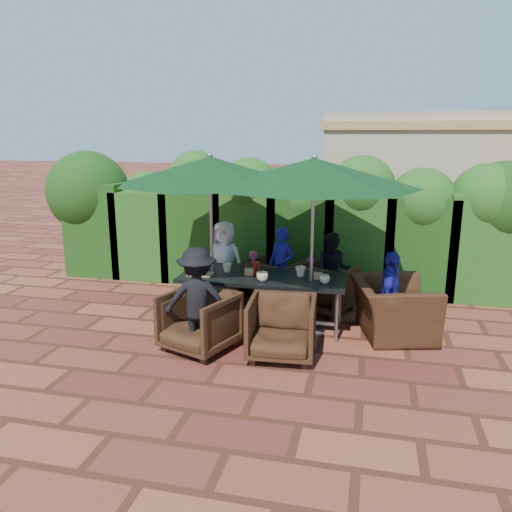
% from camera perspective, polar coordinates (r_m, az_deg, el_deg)
% --- Properties ---
extents(ground, '(80.00, 80.00, 0.00)m').
position_cam_1_polar(ground, '(7.20, -1.32, -8.33)').
color(ground, brown).
rests_on(ground, ground).
extents(dining_table, '(2.35, 0.90, 0.75)m').
position_cam_1_polar(dining_table, '(7.10, 0.79, -2.89)').
color(dining_table, black).
rests_on(dining_table, ground).
extents(umbrella_left, '(2.65, 2.65, 2.46)m').
position_cam_1_polar(umbrella_left, '(7.09, -5.26, 9.70)').
color(umbrella_left, gray).
rests_on(umbrella_left, ground).
extents(umbrella_right, '(2.81, 2.81, 2.46)m').
position_cam_1_polar(umbrella_right, '(6.65, 6.64, 9.41)').
color(umbrella_right, gray).
rests_on(umbrella_right, ground).
extents(chair_far_left, '(0.91, 0.88, 0.78)m').
position_cam_1_polar(chair_far_left, '(8.29, -3.05, -2.50)').
color(chair_far_left, black).
rests_on(chair_far_left, ground).
extents(chair_far_mid, '(1.01, 0.98, 0.82)m').
position_cam_1_polar(chair_far_mid, '(8.07, 1.81, -2.80)').
color(chair_far_mid, black).
rests_on(chair_far_mid, ground).
extents(chair_far_right, '(1.04, 1.01, 0.82)m').
position_cam_1_polar(chair_far_right, '(7.88, 7.95, -3.34)').
color(chair_far_right, black).
rests_on(chair_far_right, ground).
extents(chair_near_left, '(1.03, 1.00, 0.84)m').
position_cam_1_polar(chair_near_left, '(6.45, -6.53, -7.11)').
color(chair_near_left, black).
rests_on(chair_near_left, ground).
extents(chair_near_right, '(0.87, 0.82, 0.84)m').
position_cam_1_polar(chair_near_right, '(6.22, 2.96, -7.88)').
color(chair_near_right, black).
rests_on(chair_near_right, ground).
extents(chair_end_right, '(1.02, 1.31, 1.01)m').
position_cam_1_polar(chair_end_right, '(7.10, 15.43, -4.82)').
color(chair_end_right, black).
rests_on(chair_end_right, ground).
extents(adult_far_left, '(0.72, 0.51, 1.35)m').
position_cam_1_polar(adult_far_left, '(8.18, -3.62, -0.69)').
color(adult_far_left, white).
rests_on(adult_far_left, ground).
extents(adult_far_mid, '(0.57, 0.53, 1.27)m').
position_cam_1_polar(adult_far_mid, '(8.03, 2.89, -1.21)').
color(adult_far_mid, '#1E1D9E').
rests_on(adult_far_mid, ground).
extents(adult_far_right, '(0.62, 0.41, 1.22)m').
position_cam_1_polar(adult_far_right, '(7.97, 8.75, -1.68)').
color(adult_far_right, black).
rests_on(adult_far_right, ground).
extents(adult_near_left, '(0.94, 0.60, 1.35)m').
position_cam_1_polar(adult_near_left, '(6.36, -6.70, -4.98)').
color(adult_near_left, black).
rests_on(adult_near_left, ground).
extents(adult_end_right, '(0.45, 0.75, 1.21)m').
position_cam_1_polar(adult_end_right, '(6.92, 15.02, -4.42)').
color(adult_end_right, '#1E1D9E').
rests_on(adult_end_right, ground).
extents(child_left, '(0.36, 0.31, 0.87)m').
position_cam_1_polar(child_left, '(8.15, -0.28, -2.43)').
color(child_left, '#DE4E6F').
rests_on(child_left, ground).
extents(child_right, '(0.29, 0.24, 0.78)m').
position_cam_1_polar(child_right, '(8.14, 6.21, -2.85)').
color(child_right, '#94489D').
rests_on(child_right, ground).
extents(pedestrian_a, '(1.79, 1.47, 1.86)m').
position_cam_1_polar(pedestrian_a, '(10.69, 12.77, 3.84)').
color(pedestrian_a, '#268E2C').
rests_on(pedestrian_a, ground).
extents(pedestrian_b, '(0.93, 0.58, 1.93)m').
position_cam_1_polar(pedestrian_b, '(10.93, 18.40, 3.87)').
color(pedestrian_b, '#DE4E6F').
rests_on(pedestrian_b, ground).
extents(pedestrian_c, '(1.07, 0.87, 1.52)m').
position_cam_1_polar(pedestrian_c, '(11.06, 21.09, 2.69)').
color(pedestrian_c, gray).
rests_on(pedestrian_c, ground).
extents(cup_a, '(0.14, 0.14, 0.11)m').
position_cam_1_polar(cup_a, '(7.17, -6.70, -1.72)').
color(cup_a, beige).
rests_on(cup_a, dining_table).
extents(cup_b, '(0.13, 0.13, 0.13)m').
position_cam_1_polar(cup_b, '(7.28, -3.32, -1.36)').
color(cup_b, beige).
rests_on(cup_b, dining_table).
extents(cup_c, '(0.16, 0.16, 0.13)m').
position_cam_1_polar(cup_c, '(6.82, 0.74, -2.37)').
color(cup_c, beige).
rests_on(cup_c, dining_table).
extents(cup_d, '(0.15, 0.15, 0.14)m').
position_cam_1_polar(cup_d, '(7.08, 5.10, -1.76)').
color(cup_d, beige).
rests_on(cup_d, dining_table).
extents(cup_e, '(0.14, 0.14, 0.11)m').
position_cam_1_polar(cup_e, '(6.80, 7.84, -2.63)').
color(cup_e, beige).
rests_on(cup_e, dining_table).
extents(ketchup_bottle, '(0.04, 0.04, 0.17)m').
position_cam_1_polar(ketchup_bottle, '(7.16, -0.11, -1.41)').
color(ketchup_bottle, '#B20C0A').
rests_on(ketchup_bottle, dining_table).
extents(sauce_bottle, '(0.04, 0.04, 0.17)m').
position_cam_1_polar(sauce_bottle, '(7.16, 0.32, -1.42)').
color(sauce_bottle, '#4C230C').
rests_on(sauce_bottle, dining_table).
extents(serving_tray, '(0.35, 0.25, 0.02)m').
position_cam_1_polar(serving_tray, '(7.20, -6.34, -2.05)').
color(serving_tray, tan).
rests_on(serving_tray, dining_table).
extents(number_block_left, '(0.12, 0.06, 0.10)m').
position_cam_1_polar(number_block_left, '(7.11, -0.78, -1.81)').
color(number_block_left, tan).
rests_on(number_block_left, dining_table).
extents(number_block_right, '(0.12, 0.06, 0.10)m').
position_cam_1_polar(number_block_right, '(6.96, 7.12, -2.27)').
color(number_block_right, tan).
rests_on(number_block_right, dining_table).
extents(hedge_wall, '(9.10, 1.60, 2.42)m').
position_cam_1_polar(hedge_wall, '(9.06, 2.20, 4.74)').
color(hedge_wall, '#13330D').
rests_on(hedge_wall, ground).
extents(building, '(6.20, 3.08, 3.20)m').
position_cam_1_polar(building, '(13.62, 21.00, 8.22)').
color(building, tan).
rests_on(building, ground).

